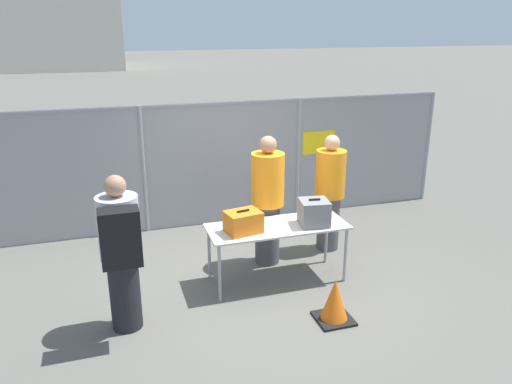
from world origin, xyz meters
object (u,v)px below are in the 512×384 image
object	(u,v)px
traveler_hooded	(121,250)
security_worker_far	(330,192)
inspection_table	(277,230)
traffic_cone	(335,302)
utility_trailer	(280,159)
security_worker_near	(268,199)
suitcase_grey	(314,213)
suitcase_orange	(243,222)

from	to	relation	value
traveler_hooded	security_worker_far	world-z (taller)	traveler_hooded
inspection_table	traffic_cone	size ratio (longest dim) A/B	3.51
security_worker_far	utility_trailer	bearing A→B (deg)	-86.20
traffic_cone	security_worker_far	bearing A→B (deg)	67.07
traveler_hooded	security_worker_near	xyz separation A→B (m)	(2.01, 1.12, -0.03)
suitcase_grey	security_worker_near	distance (m)	0.77
inspection_table	security_worker_far	bearing A→B (deg)	33.82
utility_trailer	suitcase_orange	bearing A→B (deg)	-115.33
suitcase_orange	suitcase_grey	distance (m)	0.93
security_worker_near	security_worker_far	bearing A→B (deg)	-176.00
suitcase_grey	traffic_cone	size ratio (longest dim) A/B	0.80
suitcase_orange	traveler_hooded	size ratio (longest dim) A/B	0.27
inspection_table	suitcase_grey	size ratio (longest dim) A/B	4.39
inspection_table	suitcase_orange	size ratio (longest dim) A/B	3.81
inspection_table	security_worker_far	xyz separation A→B (m)	(1.07, 0.72, 0.18)
inspection_table	traffic_cone	world-z (taller)	inspection_table
traveler_hooded	utility_trailer	size ratio (longest dim) A/B	0.52
traveler_hooded	security_worker_far	size ratio (longest dim) A/B	1.02
inspection_table	security_worker_far	distance (m)	1.30
security_worker_far	traffic_cone	distance (m)	2.06
security_worker_far	security_worker_near	bearing A→B (deg)	21.75
inspection_table	security_worker_near	bearing A→B (deg)	84.53
security_worker_near	traffic_cone	xyz separation A→B (m)	(0.25, -1.64, -0.71)
suitcase_grey	traveler_hooded	bearing A→B (deg)	-169.18
inspection_table	suitcase_grey	world-z (taller)	suitcase_grey
suitcase_orange	traveler_hooded	world-z (taller)	traveler_hooded
suitcase_orange	traffic_cone	xyz separation A→B (m)	(0.78, -1.02, -0.68)
traveler_hooded	traffic_cone	world-z (taller)	traveler_hooded
security_worker_near	suitcase_grey	bearing A→B (deg)	116.33
suitcase_grey	utility_trailer	xyz separation A→B (m)	(1.20, 4.55, -0.55)
traveler_hooded	suitcase_grey	bearing A→B (deg)	-6.07
security_worker_near	traffic_cone	distance (m)	1.80
utility_trailer	traffic_cone	world-z (taller)	utility_trailer
traveler_hooded	traffic_cone	xyz separation A→B (m)	(2.27, -0.52, -0.74)
utility_trailer	traffic_cone	bearing A→B (deg)	-103.75
suitcase_grey	utility_trailer	distance (m)	4.73
security_worker_near	traffic_cone	world-z (taller)	security_worker_near
suitcase_orange	utility_trailer	bearing A→B (deg)	64.67
security_worker_near	inspection_table	bearing A→B (deg)	79.58
traveler_hooded	suitcase_orange	bearing A→B (deg)	1.77
traveler_hooded	security_worker_far	xyz separation A→B (m)	(3.03, 1.28, -0.08)
suitcase_orange	traffic_cone	world-z (taller)	suitcase_orange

